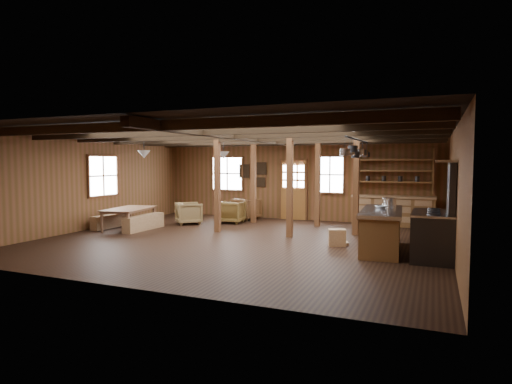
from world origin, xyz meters
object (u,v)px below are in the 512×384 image
armchair_a (231,212)px  armchair_b (246,209)px  dining_table (130,219)px  kitchen_island (381,230)px  armchair_c (189,213)px  commercial_range (436,228)px

armchair_a → armchair_b: size_ratio=0.97×
dining_table → armchair_b: 4.09m
kitchen_island → dining_table: (-7.40, 0.33, -0.16)m
armchair_b → armchair_c: size_ratio=1.05×
commercial_range → armchair_c: bearing=162.4°
armchair_a → armchair_c: bearing=26.8°
kitchen_island → armchair_c: kitchen_island is taller
commercial_range → armchair_b: (-6.19, 4.13, -0.28)m
kitchen_island → armchair_a: kitchen_island is taller
kitchen_island → armchair_b: kitchen_island is taller
kitchen_island → dining_table: size_ratio=1.41×
armchair_a → armchair_b: bearing=-101.4°
commercial_range → dining_table: 8.59m
kitchen_island → commercial_range: (1.15, -0.46, 0.18)m
kitchen_island → armchair_b: (-5.05, 3.67, -0.10)m
commercial_range → dining_table: commercial_range is taller
commercial_range → dining_table: (-8.55, 0.79, -0.34)m
kitchen_island → commercial_range: 1.25m
kitchen_island → commercial_range: bearing=-25.5°
dining_table → armchair_a: armchair_a is taller
commercial_range → armchair_a: (-6.28, 3.12, -0.29)m
dining_table → armchair_c: size_ratio=2.29×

